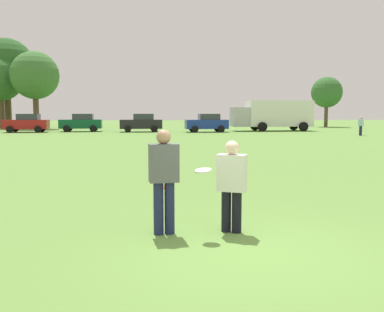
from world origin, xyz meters
The scene contains 15 objects.
ground_plane centered at (0.00, 0.00, 0.00)m, with size 194.63×194.63×0.00m, color #608C3D.
player_thrower centered at (-1.20, 0.94, 0.98)m, with size 0.51×0.33×1.73m.
player_defender centered at (-0.07, 0.95, 0.86)m, with size 0.54×0.44×1.54m.
frisbee centered at (-0.57, 0.73, 1.08)m, with size 0.27×0.27×0.08m.
traffic_cone centered at (-1.01, 5.30, 0.23)m, with size 0.32×0.32×0.48m.
parked_car_center centered at (-14.04, 37.48, 0.92)m, with size 4.29×2.40×1.82m.
parked_car_mid_right centered at (-8.93, 38.64, 0.92)m, with size 4.29×2.40×1.82m.
parked_car_near_right centered at (-2.78, 37.46, 0.92)m, with size 4.29×2.40×1.82m.
parked_car_far_right centered at (3.76, 36.51, 0.92)m, with size 4.29×2.40×1.82m.
box_truck centered at (11.07, 38.64, 1.75)m, with size 8.62×3.31×3.18m.
bystander_sideline_watcher centered at (16.08, 29.17, 0.92)m, with size 0.51×0.46×1.62m.
tree_center_elm centered at (-20.09, 48.26, 6.02)m, with size 5.39×5.39×8.75m.
tree_east_birch centered at (-19.95, 50.10, 7.68)m, with size 6.87×6.87×11.17m.
tree_east_oak centered at (-15.40, 46.01, 6.23)m, with size 5.57×5.57×9.05m.
tree_far_east_pine centered at (21.44, 49.91, 4.58)m, with size 4.10×4.10×6.66m.
Camera 1 is at (-1.32, -6.01, 2.02)m, focal length 40.05 mm.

